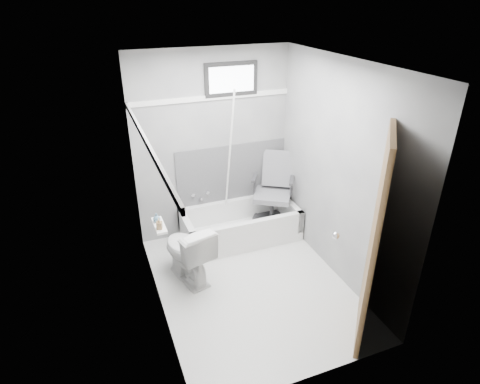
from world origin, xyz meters
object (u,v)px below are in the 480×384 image
soap_bottle_b (157,217)px  office_chair (272,191)px  toilet (187,252)px  door (422,255)px  bathtub (240,224)px  soap_bottle_a (159,224)px

soap_bottle_b → office_chair: bearing=25.4°
toilet → soap_bottle_b: bearing=13.9°
office_chair → toilet: bearing=-124.1°
toilet → door: bearing=119.1°
door → soap_bottle_b: bearing=142.4°
bathtub → soap_bottle_a: bearing=-143.4°
soap_bottle_a → soap_bottle_b: size_ratio=1.29×
office_chair → soap_bottle_b: office_chair is taller
toilet → soap_bottle_a: bearing=29.7°
bathtub → soap_bottle_a: 1.64m
soap_bottle_a → toilet: bearing=44.7°
toilet → door: 2.39m
bathtub → toilet: 1.02m
soap_bottle_a → soap_bottle_b: soap_bottle_a is taller
office_chair → soap_bottle_b: size_ratio=10.48×
bathtub → toilet: size_ratio=2.09×
bathtub → toilet: toilet is taller
office_chair → toilet: office_chair is taller
toilet → soap_bottle_a: (-0.32, -0.32, 0.61)m
toilet → soap_bottle_b: soap_bottle_b is taller
office_chair → door: bearing=-51.6°
bathtub → office_chair: bearing=6.0°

